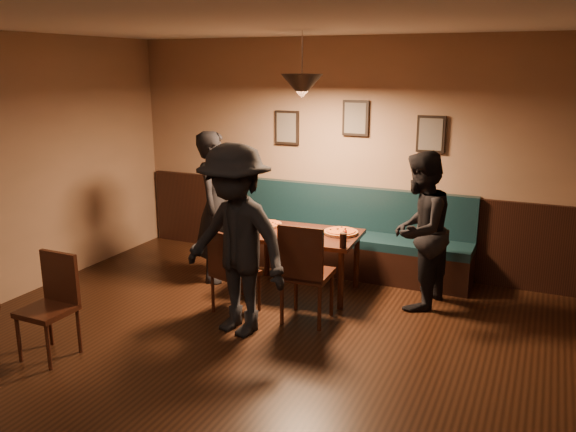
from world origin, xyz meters
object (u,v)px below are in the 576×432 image
(diner_left, at_px, (216,207))
(diner_front, at_px, (236,241))
(tabasco_bottle, at_px, (346,235))
(chair_near_left, at_px, (235,271))
(booth_bench, at_px, (346,232))
(soda_glass, at_px, (343,241))
(dining_table, at_px, (301,262))
(cafe_chair_far, at_px, (46,308))
(chair_near_right, at_px, (307,272))
(diner_right, at_px, (419,231))

(diner_left, xyz_separation_m, diner_front, (0.91, -1.16, 0.02))
(diner_front, height_order, tabasco_bottle, diner_front)
(chair_near_left, bearing_deg, tabasco_bottle, 54.29)
(booth_bench, bearing_deg, tabasco_bottle, -71.50)
(chair_near_left, xyz_separation_m, tabasco_bottle, (0.92, 0.71, 0.30))
(chair_near_left, distance_m, diner_front, 0.65)
(soda_glass, xyz_separation_m, tabasco_bottle, (-0.05, 0.23, -0.01))
(dining_table, bearing_deg, diner_front, -100.42)
(cafe_chair_far, bearing_deg, chair_near_right, -136.18)
(soda_glass, bearing_deg, chair_near_left, -154.09)
(booth_bench, distance_m, diner_right, 1.27)
(dining_table, xyz_separation_m, cafe_chair_far, (-1.38, -2.31, 0.11))
(diner_left, relative_size, diner_front, 0.97)
(dining_table, xyz_separation_m, chair_near_right, (0.36, -0.69, 0.17))
(chair_near_right, xyz_separation_m, diner_right, (0.90, 0.81, 0.31))
(chair_near_left, relative_size, diner_front, 0.49)
(diner_left, bearing_deg, booth_bench, -67.38)
(diner_left, relative_size, cafe_chair_far, 1.94)
(chair_near_right, xyz_separation_m, cafe_chair_far, (-1.74, -1.62, -0.06))
(dining_table, xyz_separation_m, chair_near_left, (-0.38, -0.80, 0.10))
(chair_near_right, xyz_separation_m, soda_glass, (0.23, 0.36, 0.25))
(diner_left, height_order, cafe_chair_far, diner_left)
(diner_front, relative_size, cafe_chair_far, 1.99)
(diner_right, height_order, diner_front, diner_front)
(booth_bench, bearing_deg, soda_glass, -72.64)
(diner_right, relative_size, tabasco_bottle, 12.68)
(diner_left, relative_size, soda_glass, 11.55)
(dining_table, relative_size, diner_right, 0.77)
(tabasco_bottle, bearing_deg, chair_near_right, -106.80)
(chair_near_left, xyz_separation_m, soda_glass, (0.98, 0.48, 0.31))
(soda_glass, bearing_deg, chair_near_right, -122.77)
(booth_bench, xyz_separation_m, diner_right, (1.02, -0.68, 0.32))
(booth_bench, height_order, tabasco_bottle, booth_bench)
(booth_bench, xyz_separation_m, chair_near_left, (-0.63, -1.60, -0.06))
(cafe_chair_far, bearing_deg, chair_near_left, -122.55)
(soda_glass, distance_m, tabasco_bottle, 0.24)
(soda_glass, bearing_deg, diner_right, 33.55)
(booth_bench, bearing_deg, diner_left, -147.14)
(booth_bench, distance_m, diner_left, 1.59)
(chair_near_left, height_order, diner_front, diner_front)
(booth_bench, distance_m, chair_near_left, 1.72)
(booth_bench, xyz_separation_m, soda_glass, (0.35, -1.13, 0.25))
(diner_front, relative_size, tabasco_bottle, 13.92)
(chair_near_right, relative_size, diner_left, 0.58)
(diner_right, bearing_deg, tabasco_bottle, -65.23)
(diner_right, bearing_deg, diner_front, -38.31)
(chair_near_left, height_order, chair_near_right, chair_near_right)
(dining_table, distance_m, diner_right, 1.36)
(booth_bench, distance_m, diner_front, 2.08)
(chair_near_left, height_order, diner_left, diner_left)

